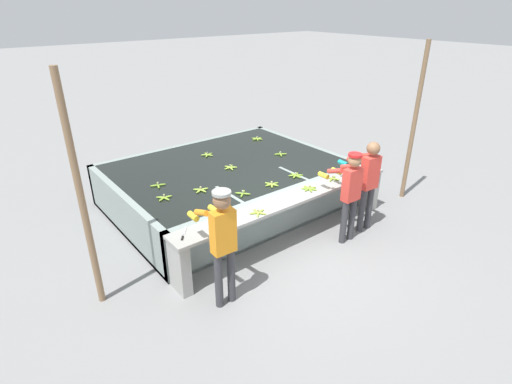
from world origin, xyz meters
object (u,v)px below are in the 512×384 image
Objects in this scene: worker_2 at (368,178)px; banana_bunch_ledge_0 at (309,188)px; banana_bunch_floating_6 at (272,184)px; support_post_left at (81,199)px; banana_bunch_floating_1 at (296,175)px; banana_bunch_ledge_2 at (258,212)px; banana_bunch_floating_0 at (207,155)px; knife_0 at (183,235)px; worker_1 at (350,189)px; support_post_right at (414,124)px; banana_bunch_ledge_1 at (332,178)px; banana_bunch_floating_2 at (201,190)px; banana_bunch_floating_7 at (164,198)px; banana_bunch_floating_3 at (281,154)px; banana_bunch_floating_9 at (158,185)px; worker_0 at (222,237)px; banana_bunch_floating_8 at (243,194)px; banana_bunch_floating_4 at (230,167)px; banana_bunch_floating_5 at (257,139)px.

banana_bunch_ledge_0 is (-0.90, 0.54, -0.14)m from worker_2.
banana_bunch_floating_6 is 0.09× the size of support_post_left.
banana_bunch_ledge_2 is at bearing -154.18° from banana_bunch_floating_1.
knife_0 is at bearing -127.99° from banana_bunch_floating_0.
support_post_right is (2.33, 0.38, 0.62)m from worker_1.
support_post_right reaches higher than banana_bunch_ledge_1.
banana_bunch_floating_6 is at bearing -27.79° from banana_bunch_floating_2.
banana_bunch_ledge_0 is 1.02× the size of banana_bunch_ledge_2.
worker_2 is 3.53m from banana_bunch_floating_7.
support_post_right reaches higher than banana_bunch_floating_2.
banana_bunch_floating_3 is 2.77m from banana_bunch_floating_9.
worker_0 is 0.70m from knife_0.
banana_bunch_floating_0 is at bearing 143.23° from banana_bunch_floating_3.
support_post_right is at bearing -11.89° from banana_bunch_floating_8.
banana_bunch_floating_0 and banana_bunch_floating_4 have the same top height.
banana_bunch_ledge_0 is (2.15, -1.25, 0.00)m from banana_bunch_floating_7.
banana_bunch_floating_8 is at bearing 162.85° from banana_bunch_ledge_1.
banana_bunch_floating_0 is (1.76, 3.18, -0.19)m from worker_0.
banana_bunch_floating_4 is (-1.28, 0.04, -0.00)m from banana_bunch_floating_3.
banana_bunch_floating_3 is at bearing 42.80° from banana_bunch_floating_6.
banana_bunch_floating_8 is 1.17m from banana_bunch_ledge_0.
banana_bunch_floating_9 is (-2.90, 2.31, -0.14)m from worker_2.
banana_bunch_ledge_1 reaches higher than banana_bunch_floating_2.
banana_bunch_floating_5 is (1.51, 0.20, -0.00)m from banana_bunch_floating_0.
support_post_right is (2.46, -0.79, 0.73)m from banana_bunch_floating_1.
banana_bunch_floating_9 is at bearing 127.89° from banana_bunch_floating_2.
worker_2 reaches higher than banana_bunch_floating_5.
worker_0 is 1.82m from support_post_left.
banana_bunch_floating_5 is (0.13, 3.30, -0.14)m from worker_2.
banana_bunch_floating_0 is 1.75m from banana_bunch_floating_2.
banana_bunch_floating_0 is (-1.38, 3.10, -0.14)m from worker_2.
banana_bunch_floating_1 is at bearing 11.91° from knife_0.
knife_0 is (-0.47, -1.76, -0.01)m from banana_bunch_floating_9.
worker_1 is 3.43m from banana_bunch_floating_5.
knife_0 is (-2.47, 0.01, -0.01)m from banana_bunch_ledge_0.
support_post_left is 6.30m from support_post_right.
support_post_right is at bearing -14.00° from banana_bunch_floating_6.
banana_bunch_floating_4 is at bearing 27.99° from banana_bunch_floating_2.
support_post_left reaches higher than banana_bunch_ledge_1.
banana_bunch_floating_0 is 0.98× the size of banana_bunch_floating_5.
banana_bunch_floating_4 is 1.68m from banana_bunch_floating_7.
worker_1 is 1.19m from banana_bunch_floating_1.
banana_bunch_floating_6 is at bearing -177.29° from banana_bunch_floating_1.
banana_bunch_floating_2 is 0.81m from banana_bunch_floating_9.
worker_1 reaches higher than banana_bunch_floating_0.
banana_bunch_floating_9 is at bearing 156.98° from support_post_right.
banana_bunch_floating_6 is at bearing -1.25° from banana_bunch_floating_8.
banana_bunch_floating_5 is at bearing 46.91° from banana_bunch_floating_8.
worker_2 is at bearing -57.39° from banana_bunch_floating_4.
banana_bunch_floating_8 is at bearing -50.02° from banana_bunch_floating_2.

